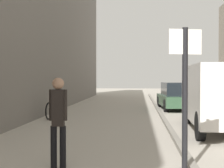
# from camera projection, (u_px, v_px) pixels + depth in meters

# --- Properties ---
(ground_plane) EXTENTS (80.00, 80.00, 0.00)m
(ground_plane) POSITION_uv_depth(u_px,v_px,m) (124.00, 121.00, 13.54)
(ground_plane) COLOR #A8A093
(kerb_strip) EXTENTS (0.16, 40.00, 0.12)m
(kerb_strip) POSITION_uv_depth(u_px,v_px,m) (164.00, 120.00, 13.42)
(kerb_strip) COLOR gray
(kerb_strip) RESTS_ON ground_plane
(pedestrian_main_foreground) EXTENTS (0.34, 0.22, 1.72)m
(pedestrian_main_foreground) POSITION_uv_depth(u_px,v_px,m) (58.00, 116.00, 6.43)
(pedestrian_main_foreground) COLOR black
(pedestrian_main_foreground) RESTS_ON ground_plane
(delivery_van) EXTENTS (2.12, 5.16, 2.11)m
(delivery_van) POSITION_uv_depth(u_px,v_px,m) (220.00, 95.00, 10.91)
(delivery_van) COLOR silver
(delivery_van) RESTS_ON ground_plane
(parked_car) EXTENTS (2.03, 4.29, 1.45)m
(parked_car) POSITION_uv_depth(u_px,v_px,m) (178.00, 96.00, 18.42)
(parked_car) COLOR #335138
(parked_car) RESTS_ON ground_plane
(street_sign_post) EXTENTS (0.59, 0.18, 2.60)m
(street_sign_post) POSITION_uv_depth(u_px,v_px,m) (185.00, 88.00, 6.01)
(street_sign_post) COLOR black
(street_sign_post) RESTS_ON ground_plane
(bicycle_leaning) EXTENTS (0.22, 1.77, 0.98)m
(bicycle_leaning) POSITION_uv_depth(u_px,v_px,m) (53.00, 109.00, 14.37)
(bicycle_leaning) COLOR black
(bicycle_leaning) RESTS_ON ground_plane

